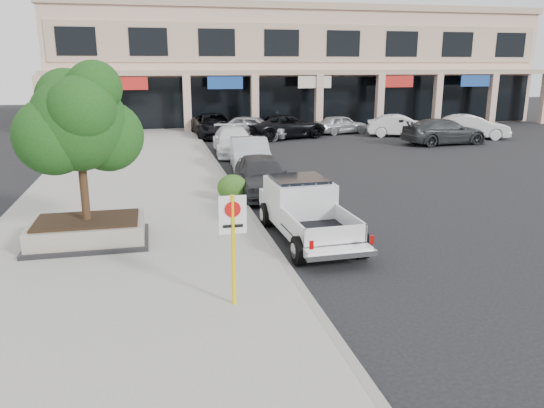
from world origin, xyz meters
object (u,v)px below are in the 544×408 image
Objects in this scene: curb_car_b at (250,155)px; lot_car_b at (400,126)px; pickup_truck at (309,212)px; curb_car_a at (261,175)px; lot_car_e at (341,124)px; planter_tree at (84,123)px; lot_car_d at (286,126)px; curb_car_d at (214,125)px; lot_car_f at (471,127)px; planter at (88,231)px; lot_car_a at (253,127)px; lot_car_c at (444,132)px; no_parking_sign at (233,235)px; curb_car_c at (233,141)px.

curb_car_b is 16.07m from lot_car_b.
pickup_truck is 5.65m from curb_car_a.
curb_car_a reaches higher than lot_car_e.
planter_tree reaches higher than lot_car_d.
planter_tree is 23.01m from curb_car_d.
lot_car_f reaches higher than lot_car_d.
planter is 0.70× the size of lot_car_b.
planter is 28.82m from lot_car_f.
pickup_truck reaches higher than lot_car_d.
curb_car_d reaches higher than lot_car_a.
planter is 6.15m from pickup_truck.
curb_car_a is at bearing 122.19° from lot_car_c.
lot_car_a is at bearing 95.30° from lot_car_f.
pickup_truck is 10.24m from curb_car_b.
planter is at bearing -107.42° from curb_car_d.
planter is 0.58× the size of lot_car_c.
curb_car_b is (6.26, 9.55, 0.31)m from planter.
lot_car_c is at bearing -159.27° from lot_car_e.
planter_tree is at bearing 123.36° from no_parking_sign.
lot_car_b reaches higher than lot_car_e.
lot_car_b is 0.93× the size of lot_car_f.
lot_car_c is at bearing 40.90° from curb_car_a.
curb_car_d reaches higher than lot_car_f.
lot_car_e is (9.01, 12.43, -0.11)m from curb_car_b.
lot_car_e is at bearing 66.00° from pickup_truck.
lot_car_c is (13.75, -6.61, -0.01)m from curb_car_d.
lot_car_d is (4.50, 10.98, 0.01)m from curb_car_b.
lot_car_b is at bearing 24.54° from curb_car_c.
lot_car_e is at bearing 30.45° from lot_car_c.
lot_car_b is (12.92, 14.65, -0.03)m from curb_car_a.
curb_car_a is 4.60m from curb_car_b.
curb_car_c is at bearing 67.09° from planter_tree.
lot_car_d reaches higher than curb_car_b.
curb_car_b is 1.01× the size of lot_car_a.
pickup_truck is 22.91m from curb_car_d.
planter is 15.95m from curb_car_c.
curb_car_c is (0.39, 9.70, -0.02)m from curb_car_a.
lot_car_f is (7.64, -4.51, 0.13)m from lot_car_e.
lot_car_d is at bearing 55.53° from curb_car_c.
curb_car_b is at bearing 140.76° from lot_car_d.
lot_car_a is at bearing 67.46° from planter.
no_parking_sign reaches higher than lot_car_a.
curb_car_b reaches higher than lot_car_e.
curb_car_b is at bearing 87.15° from pickup_truck.
lot_car_d is at bearing -63.47° from lot_car_a.
no_parking_sign reaches higher than lot_car_f.
lot_car_f reaches higher than curb_car_c.
curb_car_b is 0.92× the size of curb_car_c.
curb_car_c is 7.39m from lot_car_d.
curb_car_d is (-0.19, 7.56, 0.06)m from curb_car_c.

